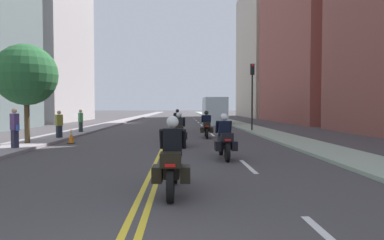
{
  "coord_description": "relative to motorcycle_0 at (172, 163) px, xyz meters",
  "views": [
    {
      "loc": [
        0.72,
        -2.31,
        1.83
      ],
      "look_at": [
        1.39,
        18.23,
        1.04
      ],
      "focal_mm": 31.65,
      "sensor_mm": 36.0,
      "label": 1
    }
  ],
  "objects": [
    {
      "name": "ground_plane",
      "position": [
        -0.54,
        43.2,
        -0.65
      ],
      "size": [
        264.0,
        264.0,
        0.0
      ],
      "primitive_type": "plane",
      "color": "#423F41"
    },
    {
      "name": "sidewalk_left",
      "position": [
        -7.2,
        43.2,
        -0.59
      ],
      "size": [
        2.19,
        144.0,
        0.12
      ],
      "primitive_type": "cube",
      "color": "gray",
      "rests_on": "ground"
    },
    {
      "name": "sidewalk_right",
      "position": [
        6.13,
        43.2,
        -0.59
      ],
      "size": [
        2.19,
        144.0,
        0.12
      ],
      "primitive_type": "cube",
      "color": "#96A792",
      "rests_on": "ground"
    },
    {
      "name": "centreline_yellow_inner",
      "position": [
        -0.66,
        43.2,
        -0.65
      ],
      "size": [
        0.12,
        132.0,
        0.01
      ],
      "primitive_type": "cube",
      "color": "yellow",
      "rests_on": "ground"
    },
    {
      "name": "centreline_yellow_outer",
      "position": [
        -0.42,
        43.2,
        -0.65
      ],
      "size": [
        0.12,
        132.0,
        0.01
      ],
      "primitive_type": "cube",
      "color": "yellow",
      "rests_on": "ground"
    },
    {
      "name": "lane_dashes_white",
      "position": [
        2.25,
        24.2,
        -0.65
      ],
      "size": [
        0.14,
        56.4,
        0.01
      ],
      "color": "silver",
      "rests_on": "ground"
    },
    {
      "name": "building_right_1",
      "position": [
        15.11,
        33.35,
        12.17
      ],
      "size": [
        6.5,
        20.18,
        25.65
      ],
      "color": "brown",
      "rests_on": "ground"
    },
    {
      "name": "building_left_2",
      "position": [
        -17.93,
        36.61,
        9.9
      ],
      "size": [
        9.99,
        16.3,
        21.1
      ],
      "color": "#ABA6A8",
      "rests_on": "ground"
    },
    {
      "name": "building_right_2",
      "position": [
        15.29,
        55.22,
        11.24
      ],
      "size": [
        6.86,
        19.56,
        23.78
      ],
      "color": "#B6A48E",
      "rests_on": "ground"
    },
    {
      "name": "motorcycle_0",
      "position": [
        0.0,
        0.0,
        0.0
      ],
      "size": [
        0.77,
        2.27,
        1.64
      ],
      "rotation": [
        0.0,
        0.0,
        -0.03
      ],
      "color": "black",
      "rests_on": "ground"
    },
    {
      "name": "motorcycle_1",
      "position": [
        1.72,
        4.75,
        0.0
      ],
      "size": [
        0.77,
        2.23,
        1.6
      ],
      "rotation": [
        0.0,
        0.0,
        0.02
      ],
      "color": "black",
      "rests_on": "ground"
    },
    {
      "name": "motorcycle_2",
      "position": [
        0.09,
        8.74,
        -0.0
      ],
      "size": [
        0.76,
        2.24,
        1.59
      ],
      "rotation": [
        0.0,
        0.0,
        -0.0
      ],
      "color": "black",
      "rests_on": "ground"
    },
    {
      "name": "motorcycle_3",
      "position": [
        1.69,
        12.93,
        -0.0
      ],
      "size": [
        0.77,
        2.13,
        1.62
      ],
      "rotation": [
        0.0,
        0.0,
        -0.02
      ],
      "color": "black",
      "rests_on": "ground"
    },
    {
      "name": "motorcycle_4",
      "position": [
        -0.09,
        17.73,
        0.02
      ],
      "size": [
        0.76,
        2.21,
        1.68
      ],
      "rotation": [
        0.0,
        0.0,
        0.0
      ],
      "color": "black",
      "rests_on": "ground"
    },
    {
      "name": "traffic_cone_0",
      "position": [
        -5.37,
        10.07,
        -0.28
      ],
      "size": [
        0.34,
        0.34,
        0.75
      ],
      "color": "black",
      "rests_on": "ground"
    },
    {
      "name": "traffic_light_near",
      "position": [
        5.43,
        17.73,
        2.8
      ],
      "size": [
        0.28,
        0.38,
        5.01
      ],
      "color": "black",
      "rests_on": "ground"
    },
    {
      "name": "pedestrian_0",
      "position": [
        -6.73,
        16.34,
        0.21
      ],
      "size": [
        0.38,
        0.42,
        1.67
      ],
      "rotation": [
        0.0,
        0.0,
        5.31
      ],
      "color": "#242E2E",
      "rests_on": "ground"
    },
    {
      "name": "pedestrian_1",
      "position": [
        -6.77,
        7.22,
        0.27
      ],
      "size": [
        0.48,
        0.41,
        1.79
      ],
      "rotation": [
        0.0,
        0.0,
        5.64
      ],
      "color": "#242438",
      "rests_on": "ground"
    },
    {
      "name": "pedestrian_2",
      "position": [
        -6.64,
        11.98,
        0.19
      ],
      "size": [
        0.4,
        0.42,
        1.64
      ],
      "rotation": [
        0.0,
        0.0,
        4.05
      ],
      "color": "#202835",
      "rests_on": "ground"
    },
    {
      "name": "street_tree_1",
      "position": [
        -7.13,
        9.15,
        2.69
      ],
      "size": [
        2.88,
        2.88,
        4.79
      ],
      "color": "#483923",
      "rests_on": "ground"
    },
    {
      "name": "parked_truck",
      "position": [
        3.63,
        28.34,
        0.62
      ],
      "size": [
        2.2,
        6.5,
        2.8
      ],
      "color": "#B1C4B9",
      "rests_on": "ground"
    }
  ]
}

